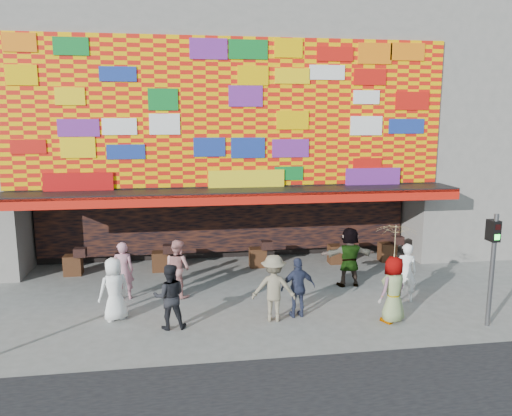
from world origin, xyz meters
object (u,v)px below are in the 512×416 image
at_px(ped_d, 274,288).
at_px(ped_g, 393,289).
at_px(parasol, 396,243).
at_px(ped_a, 114,289).
at_px(ped_f, 349,257).
at_px(ped_h, 406,272).
at_px(signal_right, 493,257).
at_px(ped_c, 169,297).
at_px(ped_e, 298,288).
at_px(ped_i, 178,268).
at_px(ped_b, 123,271).

distance_m(ped_d, ped_g, 3.18).
bearing_deg(ped_d, parasol, 179.09).
bearing_deg(ped_a, ped_f, 166.02).
bearing_deg(ped_d, ped_f, -131.34).
height_order(ped_h, parasol, parasol).
height_order(signal_right, ped_h, signal_right).
xyz_separation_m(signal_right, ped_c, (-8.28, 1.09, -1.00)).
bearing_deg(ped_d, signal_right, 177.20).
bearing_deg(signal_right, ped_g, 165.43).
bearing_deg(ped_e, signal_right, 158.09).
height_order(signal_right, parasol, signal_right).
height_order(ped_g, ped_i, ped_g).
bearing_deg(ped_g, ped_i, -53.70).
height_order(ped_a, ped_g, ped_g).
distance_m(ped_c, ped_e, 3.47).
bearing_deg(ped_i, ped_b, 46.15).
distance_m(ped_b, ped_g, 7.84).
bearing_deg(ped_i, ped_e, -168.52).
bearing_deg(ped_b, ped_i, 175.43).
bearing_deg(ped_d, ped_i, -32.47).
relative_size(ped_g, parasol, 0.94).
relative_size(ped_f, parasol, 1.01).
bearing_deg(ped_a, ped_i, -163.62).
height_order(ped_c, parasol, parasol).
height_order(ped_c, ped_e, ped_c).
height_order(ped_d, ped_e, ped_d).
xyz_separation_m(ped_b, ped_e, (4.89, -2.10, -0.05)).
bearing_deg(ped_e, ped_g, 157.22).
bearing_deg(ped_d, ped_b, -18.91).
bearing_deg(ped_c, signal_right, 170.74).
bearing_deg(ped_b, ped_a, 82.11).
distance_m(signal_right, ped_f, 4.51).
xyz_separation_m(ped_g, ped_i, (-5.69, 2.85, -0.02)).
height_order(ped_a, ped_f, ped_f).
bearing_deg(ped_c, ped_h, -173.98).
relative_size(ped_e, ped_g, 0.92).
bearing_deg(ped_c, ped_d, -179.73).
height_order(signal_right, ped_c, signal_right).
xyz_separation_m(ped_a, ped_g, (7.37, -1.23, 0.04)).
bearing_deg(signal_right, ped_i, 156.74).
height_order(ped_b, ped_e, ped_b).
bearing_deg(ped_h, ped_e, 23.60).
distance_m(signal_right, ped_b, 10.34).
height_order(ped_d, ped_i, ped_d).
height_order(signal_right, ped_i, signal_right).
distance_m(signal_right, ped_h, 2.64).
xyz_separation_m(ped_a, ped_e, (4.94, -0.52, -0.03)).
relative_size(ped_g, ped_i, 1.02).
bearing_deg(parasol, ped_g, 172.87).
relative_size(ped_d, ped_h, 1.03).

